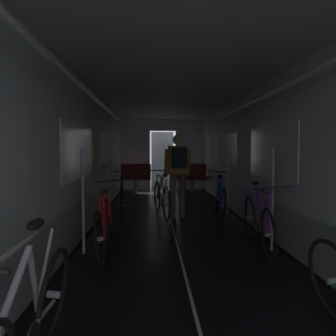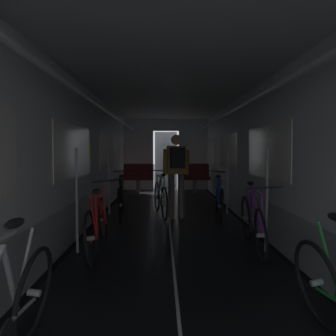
% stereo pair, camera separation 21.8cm
% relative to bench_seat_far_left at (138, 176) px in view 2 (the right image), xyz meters
% --- Properties ---
extents(train_car_shell, '(3.14, 12.34, 2.57)m').
position_rel_bench_seat_far_left_xyz_m(train_car_shell, '(0.90, -4.47, 1.13)').
color(train_car_shell, black).
rests_on(train_car_shell, ground).
extents(bench_seat_far_left, '(0.98, 0.51, 0.95)m').
position_rel_bench_seat_far_left_xyz_m(bench_seat_far_left, '(0.00, 0.00, 0.00)').
color(bench_seat_far_left, gray).
rests_on(bench_seat_far_left, ground).
extents(bench_seat_far_right, '(0.98, 0.51, 0.95)m').
position_rel_bench_seat_far_left_xyz_m(bench_seat_far_right, '(1.80, 0.00, 0.00)').
color(bench_seat_far_right, gray).
rests_on(bench_seat_far_right, ground).
extents(bicycle_blue, '(0.44, 1.69, 0.95)m').
position_rel_bench_seat_far_left_xyz_m(bicycle_blue, '(1.91, -3.84, -0.18)').
color(bicycle_blue, black).
rests_on(bicycle_blue, ground).
extents(bicycle_black, '(0.44, 1.69, 0.95)m').
position_rel_bench_seat_far_left_xyz_m(bicycle_black, '(-0.07, -3.73, -0.18)').
color(bicycle_black, black).
rests_on(bicycle_black, ground).
extents(bicycle_purple, '(0.44, 1.69, 0.95)m').
position_rel_bench_seat_far_left_xyz_m(bicycle_purple, '(2.01, -5.89, -0.18)').
color(bicycle_purple, black).
rests_on(bicycle_purple, ground).
extents(bicycle_red, '(0.44, 1.69, 0.95)m').
position_rel_bench_seat_far_left_xyz_m(bicycle_red, '(-0.09, -5.99, -0.19)').
color(bicycle_red, black).
rests_on(bicycle_red, ground).
extents(person_cyclist_aisle, '(0.55, 0.41, 1.69)m').
position_rel_bench_seat_far_left_xyz_m(person_cyclist_aisle, '(1.05, -3.82, 0.45)').
color(person_cyclist_aisle, brown).
rests_on(person_cyclist_aisle, ground).
extents(bicycle_white_in_aisle, '(0.45, 1.67, 0.93)m').
position_rel_bench_seat_far_left_xyz_m(bicycle_white_in_aisle, '(0.73, -3.56, -0.18)').
color(bicycle_white_in_aisle, black).
rests_on(bicycle_white_in_aisle, ground).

